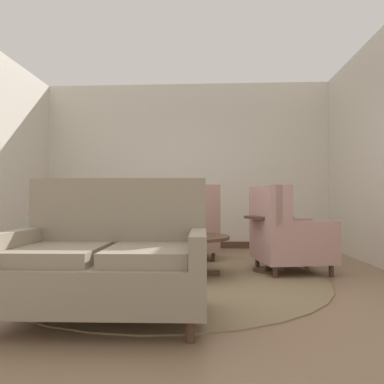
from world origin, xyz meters
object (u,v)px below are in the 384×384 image
coffee_table (189,242)px  armchair_foreground_right (285,236)px  porcelain_vase (187,222)px  side_table (268,238)px  armchair_near_window (83,235)px  armchair_back_corner (188,229)px  settee (109,261)px

coffee_table → armchair_foreground_right: size_ratio=0.91×
porcelain_vase → side_table: size_ratio=0.53×
armchair_foreground_right → coffee_table: bearing=91.0°
armchair_near_window → armchair_foreground_right: armchair_near_window is taller
armchair_back_corner → coffee_table: bearing=77.9°
settee → armchair_foreground_right: 2.40m
coffee_table → armchair_back_corner: size_ratio=0.87×
coffee_table → settee: settee is taller
armchair_back_corner → side_table: bearing=125.2°
side_table → coffee_table: bearing=-164.3°
settee → side_table: 2.29m
porcelain_vase → armchair_near_window: 1.30m
settee → porcelain_vase: bearing=70.6°
side_table → armchair_near_window: bearing=-176.7°
coffee_table → porcelain_vase: size_ratio=2.61×
porcelain_vase → armchair_near_window: (-1.28, 0.17, -0.17)m
settee → side_table: bearing=49.2°
porcelain_vase → settee: 1.56m
coffee_table → armchair_foreground_right: armchair_foreground_right is taller
armchair_back_corner → armchair_near_window: armchair_back_corner is taller
armchair_back_corner → armchair_near_window: 1.55m
armchair_near_window → armchair_foreground_right: size_ratio=1.04×
coffee_table → armchair_back_corner: armchair_back_corner is taller
porcelain_vase → settee: bearing=-108.2°
porcelain_vase → coffee_table: bearing=58.4°
armchair_foreground_right → porcelain_vase: bearing=92.1°
armchair_foreground_right → side_table: (-0.19, 0.02, -0.02)m
porcelain_vase → armchair_foreground_right: bearing=13.2°
armchair_near_window → armchair_foreground_right: 2.45m
armchair_back_corner → side_table: armchair_back_corner is taller
armchair_back_corner → armchair_foreground_right: size_ratio=1.05×
armchair_back_corner → settee: bearing=64.8°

